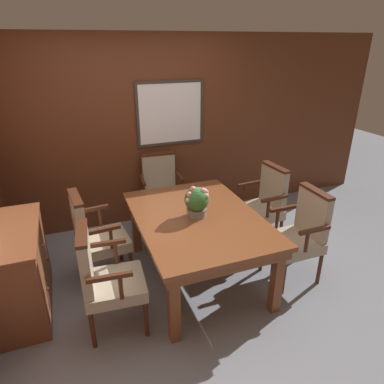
{
  "coord_description": "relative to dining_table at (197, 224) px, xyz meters",
  "views": [
    {
      "loc": [
        -0.95,
        -2.68,
        2.34
      ],
      "look_at": [
        0.18,
        0.29,
        0.94
      ],
      "focal_mm": 32.0,
      "sensor_mm": 36.0,
      "label": 1
    }
  ],
  "objects": [
    {
      "name": "wall_back",
      "position": [
        -0.17,
        1.53,
        0.58
      ],
      "size": [
        7.2,
        0.08,
        2.45
      ],
      "color": "#5B2D19",
      "rests_on": "ground_plane"
    },
    {
      "name": "dining_table",
      "position": [
        0.0,
        0.0,
        0.0
      ],
      "size": [
        1.19,
        1.66,
        0.74
      ],
      "color": "brown",
      "rests_on": "ground_plane"
    },
    {
      "name": "potted_plant",
      "position": [
        -0.01,
        0.0,
        0.26
      ],
      "size": [
        0.26,
        0.25,
        0.32
      ],
      "color": "gray",
      "rests_on": "dining_table"
    },
    {
      "name": "chair_right_far",
      "position": [
        1.02,
        0.39,
        -0.11
      ],
      "size": [
        0.54,
        0.55,
        0.99
      ],
      "rotation": [
        0.0,
        0.0,
        -1.5
      ],
      "color": "#472314",
      "rests_on": "ground_plane"
    },
    {
      "name": "chair_left_near",
      "position": [
        -0.98,
        -0.38,
        -0.11
      ],
      "size": [
        0.54,
        0.55,
        0.99
      ],
      "rotation": [
        0.0,
        0.0,
        1.49
      ],
      "color": "#472314",
      "rests_on": "ground_plane"
    },
    {
      "name": "chair_left_far",
      "position": [
        -0.99,
        0.35,
        -0.11
      ],
      "size": [
        0.55,
        0.56,
        0.99
      ],
      "rotation": [
        0.0,
        0.0,
        1.67
      ],
      "color": "#472314",
      "rests_on": "ground_plane"
    },
    {
      "name": "sideboard_cabinet",
      "position": [
        -1.7,
        0.14,
        -0.22
      ],
      "size": [
        0.48,
        1.06,
        0.84
      ],
      "color": "brown",
      "rests_on": "ground_plane"
    },
    {
      "name": "chair_head_far",
      "position": [
        -0.02,
        1.25,
        -0.11
      ],
      "size": [
        0.55,
        0.54,
        0.99
      ],
      "rotation": [
        0.0,
        0.0,
        -0.08
      ],
      "color": "#472314",
      "rests_on": "ground_plane"
    },
    {
      "name": "chair_right_near",
      "position": [
        1.0,
        -0.35,
        -0.11
      ],
      "size": [
        0.5,
        0.53,
        0.99
      ],
      "rotation": [
        0.0,
        0.0,
        -1.57
      ],
      "color": "#472314",
      "rests_on": "ground_plane"
    },
    {
      "name": "ground_plane",
      "position": [
        -0.18,
        -0.14,
        -0.64
      ],
      "size": [
        14.0,
        14.0,
        0.0
      ],
      "primitive_type": "plane",
      "color": "gray"
    }
  ]
}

